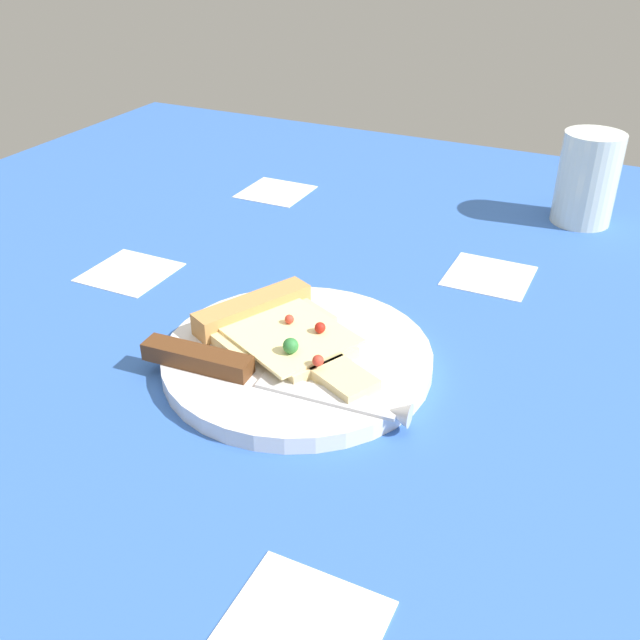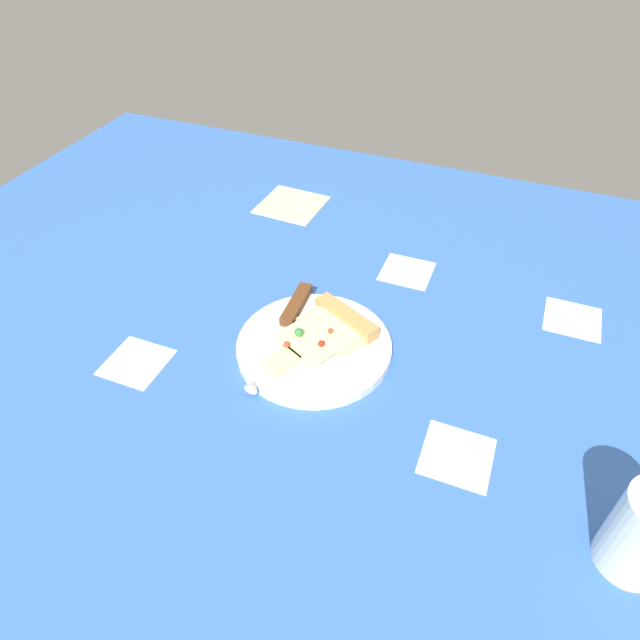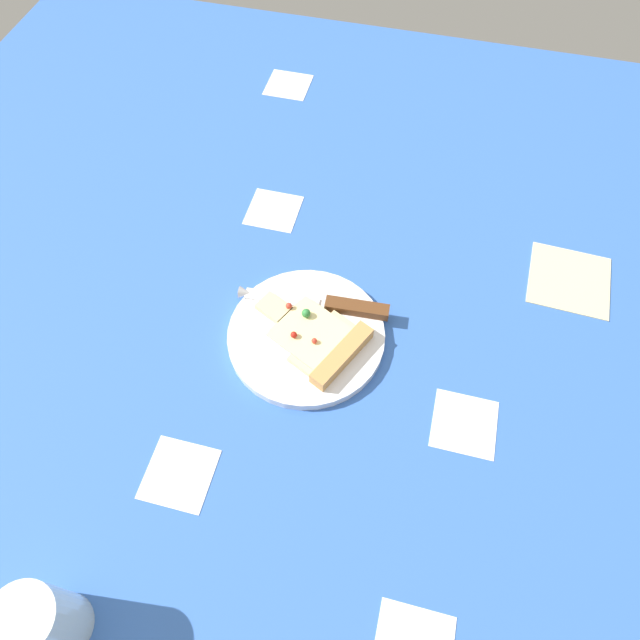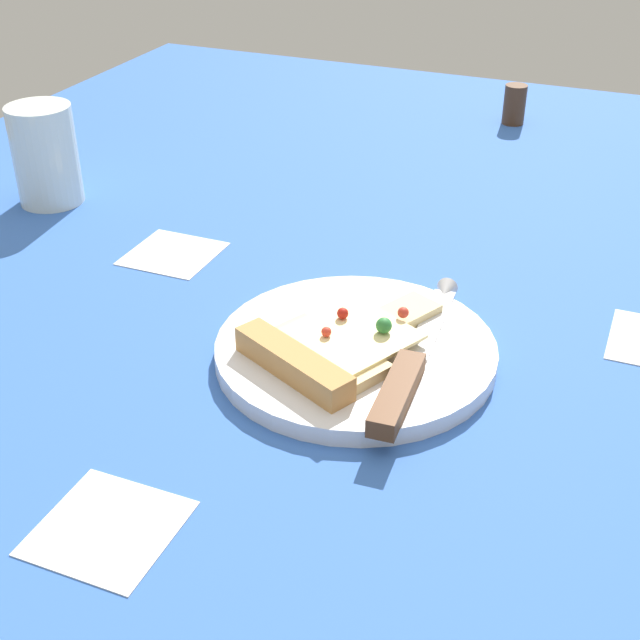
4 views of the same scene
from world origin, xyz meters
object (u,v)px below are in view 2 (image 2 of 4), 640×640
object	(u,v)px
plate	(314,347)
pizza_slice	(326,332)
knife	(287,323)
napkin	(291,204)

from	to	relation	value
plate	pizza_slice	size ratio (longest dim) A/B	1.27
pizza_slice	plate	bearing A→B (deg)	90.30
pizza_slice	knife	size ratio (longest dim) A/B	0.79
plate	knife	xyz separation A→B (cm)	(2.10, 5.58, 1.39)
plate	napkin	bearing A→B (deg)	28.47
napkin	knife	bearing A→B (deg)	-157.05
plate	napkin	world-z (taller)	plate
pizza_slice	napkin	size ratio (longest dim) A/B	1.47
napkin	plate	bearing A→B (deg)	-151.53
pizza_slice	napkin	distance (cm)	43.49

